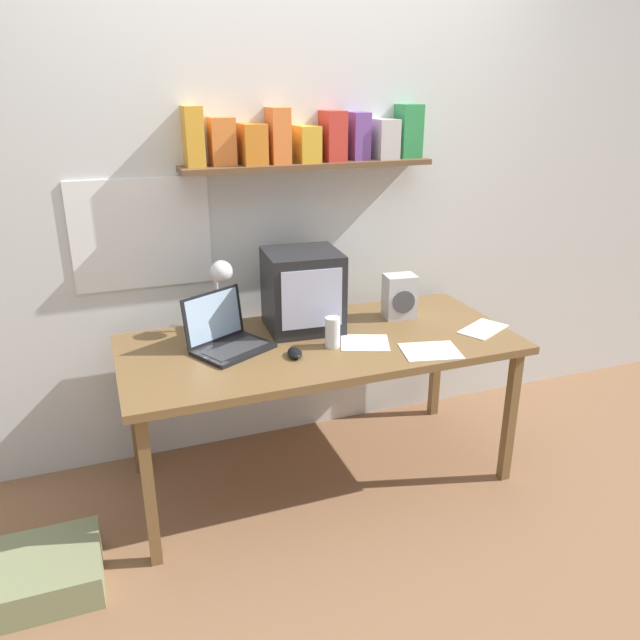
{
  "coord_description": "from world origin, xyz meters",
  "views": [
    {
      "loc": [
        -0.89,
        -2.41,
        1.79
      ],
      "look_at": [
        0.0,
        0.0,
        0.8
      ],
      "focal_mm": 35.0,
      "sensor_mm": 36.0,
      "label": 1
    }
  ],
  "objects_px": {
    "desk_lamp": "(221,282)",
    "floor_cushion": "(50,571)",
    "computer_mouse": "(295,353)",
    "loose_paper_near_monitor": "(483,329)",
    "juice_glass": "(333,334)",
    "open_notebook": "(430,351)",
    "crt_monitor": "(303,290)",
    "laptop": "(225,335)",
    "loose_paper_near_laptop": "(365,343)",
    "corner_desk": "(320,351)",
    "space_heater": "(400,296)"
  },
  "relations": [
    {
      "from": "loose_paper_near_laptop",
      "to": "crt_monitor",
      "type": "bearing_deg",
      "value": 125.48
    },
    {
      "from": "laptop",
      "to": "loose_paper_near_laptop",
      "type": "relative_size",
      "value": 1.49
    },
    {
      "from": "juice_glass",
      "to": "floor_cushion",
      "type": "height_order",
      "value": "juice_glass"
    },
    {
      "from": "space_heater",
      "to": "loose_paper_near_monitor",
      "type": "relative_size",
      "value": 0.75
    },
    {
      "from": "crt_monitor",
      "to": "loose_paper_near_monitor",
      "type": "bearing_deg",
      "value": -17.93
    },
    {
      "from": "laptop",
      "to": "open_notebook",
      "type": "relative_size",
      "value": 1.41
    },
    {
      "from": "crt_monitor",
      "to": "open_notebook",
      "type": "bearing_deg",
      "value": -43.06
    },
    {
      "from": "open_notebook",
      "to": "floor_cushion",
      "type": "bearing_deg",
      "value": -178.15
    },
    {
      "from": "laptop",
      "to": "floor_cushion",
      "type": "bearing_deg",
      "value": 178.85
    },
    {
      "from": "open_notebook",
      "to": "space_heater",
      "type": "bearing_deg",
      "value": 81.26
    },
    {
      "from": "desk_lamp",
      "to": "juice_glass",
      "type": "relative_size",
      "value": 2.59
    },
    {
      "from": "crt_monitor",
      "to": "juice_glass",
      "type": "bearing_deg",
      "value": -75.38
    },
    {
      "from": "desk_lamp",
      "to": "floor_cushion",
      "type": "height_order",
      "value": "desk_lamp"
    },
    {
      "from": "desk_lamp",
      "to": "space_heater",
      "type": "height_order",
      "value": "desk_lamp"
    },
    {
      "from": "crt_monitor",
      "to": "desk_lamp",
      "type": "xyz_separation_m",
      "value": [
        -0.37,
        0.06,
        0.06
      ]
    },
    {
      "from": "crt_monitor",
      "to": "loose_paper_near_laptop",
      "type": "height_order",
      "value": "crt_monitor"
    },
    {
      "from": "desk_lamp",
      "to": "computer_mouse",
      "type": "xyz_separation_m",
      "value": [
        0.23,
        -0.36,
        -0.23
      ]
    },
    {
      "from": "computer_mouse",
      "to": "loose_paper_near_monitor",
      "type": "height_order",
      "value": "computer_mouse"
    },
    {
      "from": "crt_monitor",
      "to": "open_notebook",
      "type": "xyz_separation_m",
      "value": [
        0.42,
        -0.46,
        -0.18
      ]
    },
    {
      "from": "corner_desk",
      "to": "crt_monitor",
      "type": "distance_m",
      "value": 0.3
    },
    {
      "from": "loose_paper_near_monitor",
      "to": "loose_paper_near_laptop",
      "type": "xyz_separation_m",
      "value": [
        -0.59,
        0.04,
        0.0
      ]
    },
    {
      "from": "desk_lamp",
      "to": "floor_cushion",
      "type": "xyz_separation_m",
      "value": [
        -0.82,
        -0.57,
        -0.88
      ]
    },
    {
      "from": "juice_glass",
      "to": "loose_paper_near_monitor",
      "type": "relative_size",
      "value": 0.47
    },
    {
      "from": "corner_desk",
      "to": "open_notebook",
      "type": "relative_size",
      "value": 6.3
    },
    {
      "from": "loose_paper_near_monitor",
      "to": "floor_cushion",
      "type": "distance_m",
      "value": 2.08
    },
    {
      "from": "laptop",
      "to": "computer_mouse",
      "type": "distance_m",
      "value": 0.32
    },
    {
      "from": "laptop",
      "to": "computer_mouse",
      "type": "relative_size",
      "value": 3.54
    },
    {
      "from": "computer_mouse",
      "to": "juice_glass",
      "type": "bearing_deg",
      "value": 13.53
    },
    {
      "from": "laptop",
      "to": "loose_paper_near_monitor",
      "type": "height_order",
      "value": "laptop"
    },
    {
      "from": "loose_paper_near_laptop",
      "to": "floor_cushion",
      "type": "bearing_deg",
      "value": -170.44
    },
    {
      "from": "desk_lamp",
      "to": "corner_desk",
      "type": "bearing_deg",
      "value": -46.86
    },
    {
      "from": "juice_glass",
      "to": "open_notebook",
      "type": "height_order",
      "value": "juice_glass"
    },
    {
      "from": "corner_desk",
      "to": "loose_paper_near_laptop",
      "type": "height_order",
      "value": "loose_paper_near_laptop"
    },
    {
      "from": "floor_cushion",
      "to": "computer_mouse",
      "type": "bearing_deg",
      "value": 11.07
    },
    {
      "from": "desk_lamp",
      "to": "loose_paper_near_laptop",
      "type": "relative_size",
      "value": 1.31
    },
    {
      "from": "juice_glass",
      "to": "loose_paper_near_monitor",
      "type": "xyz_separation_m",
      "value": [
        0.74,
        -0.06,
        -0.06
      ]
    },
    {
      "from": "desk_lamp",
      "to": "floor_cushion",
      "type": "relative_size",
      "value": 0.93
    },
    {
      "from": "crt_monitor",
      "to": "desk_lamp",
      "type": "relative_size",
      "value": 1.06
    },
    {
      "from": "loose_paper_near_monitor",
      "to": "open_notebook",
      "type": "relative_size",
      "value": 1.02
    },
    {
      "from": "corner_desk",
      "to": "space_heater",
      "type": "relative_size",
      "value": 8.22
    },
    {
      "from": "corner_desk",
      "to": "floor_cushion",
      "type": "bearing_deg",
      "value": -164.78
    },
    {
      "from": "crt_monitor",
      "to": "juice_glass",
      "type": "height_order",
      "value": "crt_monitor"
    },
    {
      "from": "corner_desk",
      "to": "loose_paper_near_monitor",
      "type": "bearing_deg",
      "value": -10.09
    },
    {
      "from": "loose_paper_near_laptop",
      "to": "open_notebook",
      "type": "bearing_deg",
      "value": -38.4
    },
    {
      "from": "desk_lamp",
      "to": "crt_monitor",
      "type": "bearing_deg",
      "value": -24.37
    },
    {
      "from": "floor_cushion",
      "to": "corner_desk",
      "type": "bearing_deg",
      "value": 15.22
    },
    {
      "from": "corner_desk",
      "to": "computer_mouse",
      "type": "xyz_separation_m",
      "value": [
        -0.16,
        -0.12,
        0.07
      ]
    },
    {
      "from": "juice_glass",
      "to": "loose_paper_near_laptop",
      "type": "relative_size",
      "value": 0.51
    },
    {
      "from": "crt_monitor",
      "to": "space_heater",
      "type": "height_order",
      "value": "crt_monitor"
    },
    {
      "from": "space_heater",
      "to": "loose_paper_near_monitor",
      "type": "bearing_deg",
      "value": -38.01
    }
  ]
}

